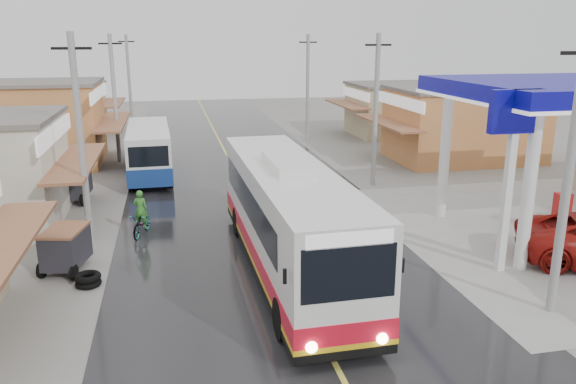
# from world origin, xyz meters

# --- Properties ---
(ground) EXTENTS (120.00, 120.00, 0.00)m
(ground) POSITION_xyz_m (0.00, 0.00, 0.00)
(ground) COLOR slate
(ground) RESTS_ON ground
(road) EXTENTS (12.00, 90.00, 0.02)m
(road) POSITION_xyz_m (0.00, 15.00, 0.01)
(road) COLOR black
(road) RESTS_ON ground
(centre_line) EXTENTS (0.15, 90.00, 0.01)m
(centre_line) POSITION_xyz_m (0.00, 15.00, 0.02)
(centre_line) COLOR #D8CC4C
(centre_line) RESTS_ON road
(shopfronts_right) EXTENTS (11.00, 44.00, 4.80)m
(shopfronts_right) POSITION_xyz_m (15.00, 12.00, 0.00)
(shopfronts_right) COLOR #B9B4A2
(shopfronts_right) RESTS_ON ground
(utility_poles_left) EXTENTS (1.60, 50.00, 8.00)m
(utility_poles_left) POSITION_xyz_m (-7.00, 16.00, 0.00)
(utility_poles_left) COLOR gray
(utility_poles_left) RESTS_ON ground
(utility_poles_right) EXTENTS (1.60, 36.00, 8.00)m
(utility_poles_right) POSITION_xyz_m (7.00, 15.00, 0.00)
(utility_poles_right) COLOR gray
(utility_poles_right) RESTS_ON ground
(coach_bus) EXTENTS (3.03, 12.69, 3.94)m
(coach_bus) POSITION_xyz_m (0.06, 4.57, 1.90)
(coach_bus) COLOR silver
(coach_bus) RESTS_ON road
(second_bus) EXTENTS (2.54, 8.61, 2.84)m
(second_bus) POSITION_xyz_m (-4.92, 19.56, 1.53)
(second_bus) COLOR silver
(second_bus) RESTS_ON road
(cyclist) EXTENTS (1.14, 1.91, 1.95)m
(cyclist) POSITION_xyz_m (-5.01, 9.22, 0.64)
(cyclist) COLOR black
(cyclist) RESTS_ON ground
(tricycle_near) EXTENTS (1.68, 2.20, 1.52)m
(tricycle_near) POSITION_xyz_m (-7.41, 6.10, 0.87)
(tricycle_near) COLOR #26262D
(tricycle_near) RESTS_ON ground
(tricycle_far) EXTENTS (1.74, 2.45, 1.77)m
(tricycle_far) POSITION_xyz_m (-8.49, 15.02, 1.01)
(tricycle_far) COLOR #26262D
(tricycle_far) RESTS_ON ground
(tyre_stack) EXTENTS (0.84, 0.84, 0.43)m
(tyre_stack) POSITION_xyz_m (-6.54, 4.63, 0.21)
(tyre_stack) COLOR black
(tyre_stack) RESTS_ON ground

